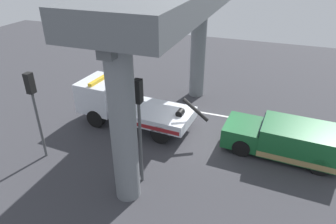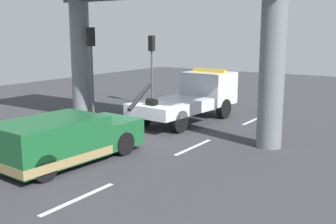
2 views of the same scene
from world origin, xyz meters
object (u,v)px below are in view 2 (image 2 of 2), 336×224
Objects in this scene: traffic_light_near at (92,53)px; traffic_light_far at (152,55)px; towed_van_green at (64,140)px; tow_truck_white at (194,96)px.

traffic_light_near reaches higher than traffic_light_far.
towed_van_green is 11.56m from traffic_light_far.
traffic_light_near is (-2.92, 4.12, 2.13)m from tow_truck_white.
traffic_light_far reaches higher than towed_van_green.
tow_truck_white is 5.48m from traffic_light_near.
traffic_light_far is (10.58, 4.07, 2.26)m from towed_van_green.
tow_truck_white is 8.51m from towed_van_green.
towed_van_green is (-8.50, 0.05, -0.42)m from tow_truck_white.
tow_truck_white is at bearing -116.83° from traffic_light_far.
towed_van_green is at bearing -158.97° from traffic_light_far.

